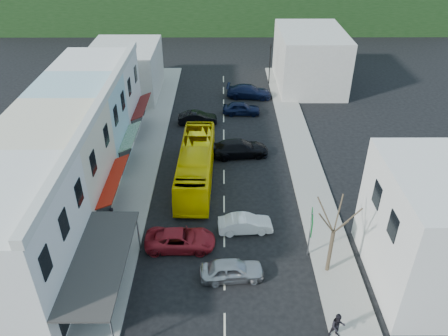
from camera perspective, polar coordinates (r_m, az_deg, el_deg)
ground at (r=32.52m, az=0.03°, el=-8.97°), size 120.00×120.00×0.00m
sidewalk_left at (r=41.20m, az=-10.50°, el=0.47°), size 3.00×52.00×0.15m
sidewalk_right at (r=41.23m, az=10.46°, el=0.50°), size 3.00×52.00×0.15m
shopfront_row at (r=36.40m, az=-20.08°, el=1.52°), size 8.25×30.00×8.00m
right_building at (r=30.12m, az=26.92°, el=-7.28°), size 8.00×9.00×8.00m
distant_block_left at (r=55.92m, az=-12.75°, el=12.30°), size 8.00×10.00×6.00m
distant_block_right at (r=58.37m, az=11.12°, el=13.85°), size 8.00×12.00×7.00m
bus at (r=37.72m, az=-3.67°, el=0.40°), size 2.79×11.66×3.10m
car_silver at (r=29.12m, az=1.03°, el=-13.18°), size 4.54×2.17×1.40m
car_white at (r=32.62m, az=2.79°, el=-7.26°), size 4.53×2.16×1.40m
car_red at (r=31.42m, az=-5.72°, el=-9.25°), size 4.61×1.91×1.40m
car_black_near at (r=41.70m, az=2.04°, el=2.46°), size 4.70×2.42×1.40m
car_navy_mid at (r=49.97m, az=2.29°, el=7.78°), size 4.44×1.89×1.40m
car_black_far at (r=47.79m, az=-3.48°, el=6.54°), size 4.50×2.06×1.40m
car_navy_far at (r=54.38m, az=3.28°, el=9.86°), size 4.66×2.29×1.40m
pedestrian_left at (r=33.75m, az=-14.28°, el=-6.19°), size 0.56×0.69×1.70m
pedestrian_right at (r=26.65m, az=14.61°, el=-19.36°), size 0.72×0.47×1.70m
direction_sign at (r=30.43m, az=11.16°, el=-8.57°), size 0.70×1.72×3.69m
street_tree at (r=28.56m, az=14.10°, el=-8.17°), size 3.64×3.64×6.76m
traffic_signal at (r=58.10m, az=6.00°, el=13.33°), size 0.73×1.17×5.35m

